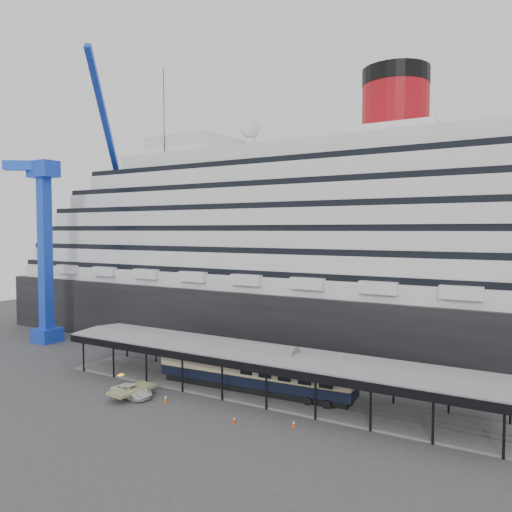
# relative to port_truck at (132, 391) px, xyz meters

# --- Properties ---
(ground) EXTENTS (200.00, 200.00, 0.00)m
(ground) POSITION_rel_port_truck_xyz_m (12.46, 3.67, -0.74)
(ground) COLOR #3C3C3E
(ground) RESTS_ON ground
(cruise_ship) EXTENTS (130.00, 30.00, 43.90)m
(cruise_ship) POSITION_rel_port_truck_xyz_m (12.51, 35.67, 17.61)
(cruise_ship) COLOR black
(cruise_ship) RESTS_ON ground
(platform_canopy) EXTENTS (56.00, 9.18, 5.30)m
(platform_canopy) POSITION_rel_port_truck_xyz_m (12.46, 8.67, 1.62)
(platform_canopy) COLOR slate
(platform_canopy) RESTS_ON ground
(crane_blue) EXTENTS (22.63, 19.19, 47.60)m
(crane_blue) POSITION_rel_port_truck_xyz_m (-32.65, 14.30, 19.22)
(crane_blue) COLOR blue
(crane_blue) RESTS_ON ground
(port_truck) EXTENTS (5.52, 2.87, 1.48)m
(port_truck) POSITION_rel_port_truck_xyz_m (0.00, 0.00, 0.00)
(port_truck) COLOR silver
(port_truck) RESTS_ON ground
(pullman_carriage) EXTENTS (25.06, 4.59, 24.47)m
(pullman_carriage) POSITION_rel_port_truck_xyz_m (11.25, 8.67, 2.20)
(pullman_carriage) COLOR black
(pullman_carriage) RESTS_ON ground
(traffic_cone_left) EXTENTS (0.56, 0.56, 0.83)m
(traffic_cone_left) POSITION_rel_port_truck_xyz_m (4.35, 0.86, -0.33)
(traffic_cone_left) COLOR #CE550B
(traffic_cone_left) RESTS_ON ground
(traffic_cone_mid) EXTENTS (0.39, 0.39, 0.71)m
(traffic_cone_mid) POSITION_rel_port_truck_xyz_m (14.43, -0.39, -0.39)
(traffic_cone_mid) COLOR red
(traffic_cone_mid) RESTS_ON ground
(traffic_cone_right) EXTENTS (0.46, 0.46, 0.74)m
(traffic_cone_right) POSITION_rel_port_truck_xyz_m (20.05, 1.76, -0.37)
(traffic_cone_right) COLOR #E44A0C
(traffic_cone_right) RESTS_ON ground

